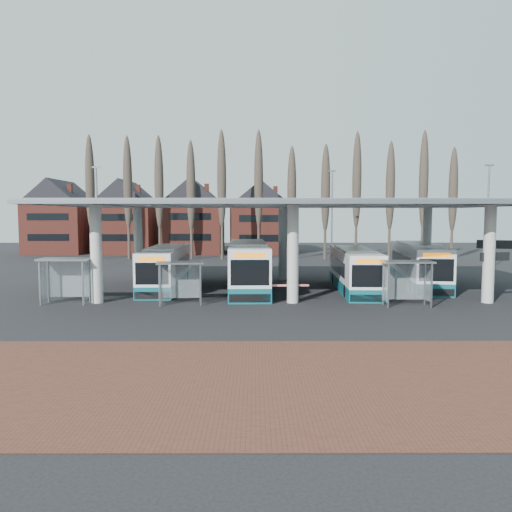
{
  "coord_description": "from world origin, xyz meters",
  "views": [
    {
      "loc": [
        -2.34,
        -27.81,
        5.37
      ],
      "look_at": [
        -2.24,
        7.0,
        2.51
      ],
      "focal_mm": 35.0,
      "sensor_mm": 36.0,
      "label": 1
    }
  ],
  "objects_px": {
    "shelter_1": "(180,273)",
    "shelter_2": "(406,273)",
    "bus_2": "(354,270)",
    "shelter_0": "(66,271)",
    "bus_3": "(418,265)",
    "bus_0": "(166,268)",
    "bus_1": "(248,267)"
  },
  "relations": [
    {
      "from": "bus_0",
      "to": "shelter_1",
      "type": "bearing_deg",
      "value": -74.24
    },
    {
      "from": "bus_0",
      "to": "bus_3",
      "type": "bearing_deg",
      "value": 3.19
    },
    {
      "from": "bus_3",
      "to": "shelter_0",
      "type": "xyz_separation_m",
      "value": [
        -24.05,
        -7.89,
        0.47
      ]
    },
    {
      "from": "bus_2",
      "to": "bus_3",
      "type": "xyz_separation_m",
      "value": [
        5.41,
        2.51,
        0.11
      ]
    },
    {
      "from": "bus_2",
      "to": "shelter_0",
      "type": "relative_size",
      "value": 3.7
    },
    {
      "from": "bus_1",
      "to": "bus_2",
      "type": "distance_m",
      "value": 7.63
    },
    {
      "from": "bus_0",
      "to": "shelter_0",
      "type": "relative_size",
      "value": 3.74
    },
    {
      "from": "bus_3",
      "to": "shelter_2",
      "type": "relative_size",
      "value": 4.12
    },
    {
      "from": "bus_1",
      "to": "bus_2",
      "type": "xyz_separation_m",
      "value": [
        7.61,
        -0.55,
        -0.2
      ]
    },
    {
      "from": "shelter_0",
      "to": "bus_3",
      "type": "bearing_deg",
      "value": 18.23
    },
    {
      "from": "shelter_0",
      "to": "shelter_2",
      "type": "xyz_separation_m",
      "value": [
        20.46,
        -0.96,
        -0.05
      ]
    },
    {
      "from": "bus_2",
      "to": "shelter_2",
      "type": "distance_m",
      "value": 6.62
    },
    {
      "from": "bus_2",
      "to": "shelter_0",
      "type": "distance_m",
      "value": 19.41
    },
    {
      "from": "bus_2",
      "to": "shelter_2",
      "type": "bearing_deg",
      "value": -71.65
    },
    {
      "from": "bus_3",
      "to": "shelter_1",
      "type": "distance_m",
      "value": 18.92
    },
    {
      "from": "bus_3",
      "to": "shelter_2",
      "type": "distance_m",
      "value": 9.56
    },
    {
      "from": "shelter_0",
      "to": "bus_1",
      "type": "bearing_deg",
      "value": 28.33
    },
    {
      "from": "bus_0",
      "to": "shelter_0",
      "type": "distance_m",
      "value": 8.22
    },
    {
      "from": "shelter_1",
      "to": "bus_0",
      "type": "bearing_deg",
      "value": 99.01
    },
    {
      "from": "bus_3",
      "to": "shelter_0",
      "type": "distance_m",
      "value": 25.31
    },
    {
      "from": "bus_1",
      "to": "shelter_1",
      "type": "height_order",
      "value": "bus_1"
    },
    {
      "from": "bus_3",
      "to": "shelter_0",
      "type": "bearing_deg",
      "value": -154.68
    },
    {
      "from": "bus_1",
      "to": "shelter_1",
      "type": "relative_size",
      "value": 4.27
    },
    {
      "from": "bus_1",
      "to": "bus_3",
      "type": "xyz_separation_m",
      "value": [
        13.01,
        1.96,
        -0.1
      ]
    },
    {
      "from": "shelter_0",
      "to": "shelter_1",
      "type": "distance_m",
      "value": 7.02
    },
    {
      "from": "shelter_1",
      "to": "shelter_2",
      "type": "bearing_deg",
      "value": -10.39
    },
    {
      "from": "shelter_1",
      "to": "shelter_2",
      "type": "height_order",
      "value": "shelter_2"
    },
    {
      "from": "bus_0",
      "to": "bus_2",
      "type": "bearing_deg",
      "value": -5.69
    },
    {
      "from": "bus_3",
      "to": "shelter_1",
      "type": "xyz_separation_m",
      "value": [
        -17.04,
        -8.21,
        0.34
      ]
    },
    {
      "from": "shelter_0",
      "to": "shelter_1",
      "type": "bearing_deg",
      "value": -2.52
    },
    {
      "from": "bus_1",
      "to": "shelter_2",
      "type": "bearing_deg",
      "value": -37.79
    },
    {
      "from": "bus_0",
      "to": "bus_1",
      "type": "relative_size",
      "value": 0.89
    }
  ]
}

